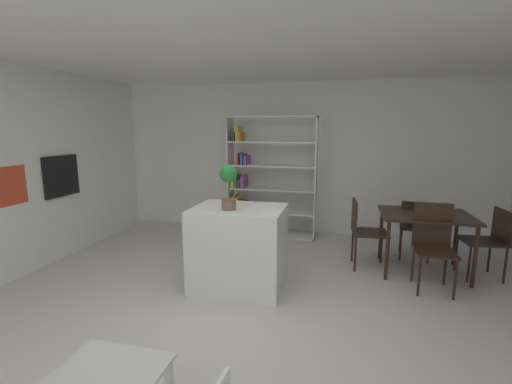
# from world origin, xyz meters

# --- Properties ---
(ground_plane) EXTENTS (9.82, 9.82, 0.00)m
(ground_plane) POSITION_xyz_m (0.00, 0.00, 0.00)
(ground_plane) COLOR beige
(ceiling_slab) EXTENTS (7.13, 6.35, 0.06)m
(ceiling_slab) POSITION_xyz_m (0.00, 0.00, 2.62)
(ceiling_slab) COLOR white
(ceiling_slab) RESTS_ON ground_plane
(back_partition) EXTENTS (7.13, 0.06, 2.59)m
(back_partition) POSITION_xyz_m (0.00, 3.14, 1.29)
(back_partition) COLOR white
(back_partition) RESTS_ON ground_plane
(built_in_oven) EXTENTS (0.06, 0.59, 0.56)m
(built_in_oven) POSITION_xyz_m (-2.83, 1.04, 1.17)
(built_in_oven) COLOR black
(built_in_oven) RESTS_ON ground_plane
(kitchen_island) EXTENTS (1.01, 0.75, 0.94)m
(kitchen_island) POSITION_xyz_m (-0.17, 0.69, 0.47)
(kitchen_island) COLOR white
(kitchen_island) RESTS_ON ground_plane
(potted_plant_on_island) EXTENTS (0.19, 0.19, 0.49)m
(potted_plant_on_island) POSITION_xyz_m (-0.25, 0.57, 1.23)
(potted_plant_on_island) COLOR brown
(potted_plant_on_island) RESTS_ON kitchen_island
(open_bookshelf) EXTENTS (1.48, 0.37, 2.01)m
(open_bookshelf) POSITION_xyz_m (-0.37, 2.74, 0.95)
(open_bookshelf) COLOR white
(open_bookshelf) RESTS_ON ground_plane
(dining_table) EXTENTS (1.06, 0.83, 0.76)m
(dining_table) POSITION_xyz_m (1.97, 1.65, 0.68)
(dining_table) COLOR black
(dining_table) RESTS_ON ground_plane
(dining_chair_near) EXTENTS (0.42, 0.45, 0.97)m
(dining_chair_near) POSITION_xyz_m (1.97, 1.22, 0.56)
(dining_chair_near) COLOR black
(dining_chair_near) RESTS_ON ground_plane
(dining_chair_far) EXTENTS (0.46, 0.48, 0.84)m
(dining_chair_far) POSITION_xyz_m (1.96, 2.10, 0.51)
(dining_chair_far) COLOR black
(dining_chair_far) RESTS_ON ground_plane
(dining_chair_window_side) EXTENTS (0.50, 0.46, 0.85)m
(dining_chair_window_side) POSITION_xyz_m (2.72, 1.66, 0.52)
(dining_chair_window_side) COLOR black
(dining_chair_window_side) RESTS_ON ground_plane
(dining_chair_island_side) EXTENTS (0.47, 0.45, 0.90)m
(dining_chair_island_side) POSITION_xyz_m (1.23, 1.65, 0.54)
(dining_chair_island_side) COLOR black
(dining_chair_island_side) RESTS_ON ground_plane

